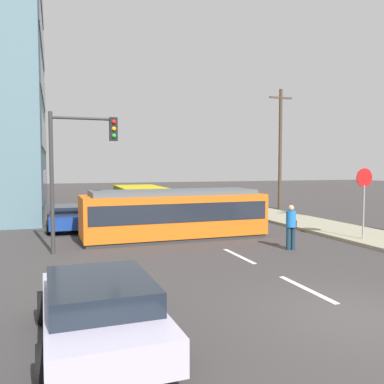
{
  "coord_description": "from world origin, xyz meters",
  "views": [
    {
      "loc": [
        -5.98,
        -6.7,
        3.11
      ],
      "look_at": [
        -0.41,
        9.82,
        2.0
      ],
      "focal_mm": 38.22,
      "sensor_mm": 36.0,
      "label": 1
    }
  ],
  "objects_px": {
    "city_bus": "(141,201)",
    "stop_sign": "(364,189)",
    "pedestrian_crossing": "(291,224)",
    "utility_pole_mid": "(280,147)",
    "streetcar_tram": "(174,213)",
    "parked_sedan_mid": "(68,217)",
    "parked_sedan_near": "(99,308)",
    "traffic_light_mast": "(78,156)"
  },
  "relations": [
    {
      "from": "city_bus",
      "to": "stop_sign",
      "type": "bearing_deg",
      "value": -54.85
    },
    {
      "from": "pedestrian_crossing",
      "to": "utility_pole_mid",
      "type": "bearing_deg",
      "value": 60.89
    },
    {
      "from": "streetcar_tram",
      "to": "stop_sign",
      "type": "bearing_deg",
      "value": -25.81
    },
    {
      "from": "streetcar_tram",
      "to": "city_bus",
      "type": "bearing_deg",
      "value": 90.7
    },
    {
      "from": "parked_sedan_mid",
      "to": "parked_sedan_near",
      "type": "bearing_deg",
      "value": -89.63
    },
    {
      "from": "stop_sign",
      "to": "utility_pole_mid",
      "type": "relative_size",
      "value": 0.33
    },
    {
      "from": "pedestrian_crossing",
      "to": "parked_sedan_near",
      "type": "xyz_separation_m",
      "value": [
        -7.6,
        -5.94,
        -0.32
      ]
    },
    {
      "from": "streetcar_tram",
      "to": "parked_sedan_near",
      "type": "bearing_deg",
      "value": -113.23
    },
    {
      "from": "city_bus",
      "to": "traffic_light_mast",
      "type": "distance_m",
      "value": 9.62
    },
    {
      "from": "parked_sedan_near",
      "to": "parked_sedan_mid",
      "type": "height_order",
      "value": "same"
    },
    {
      "from": "parked_sedan_near",
      "to": "parked_sedan_mid",
      "type": "distance_m",
      "value": 13.63
    },
    {
      "from": "stop_sign",
      "to": "pedestrian_crossing",
      "type": "bearing_deg",
      "value": -174.73
    },
    {
      "from": "pedestrian_crossing",
      "to": "traffic_light_mast",
      "type": "relative_size",
      "value": 0.33
    },
    {
      "from": "city_bus",
      "to": "parked_sedan_near",
      "type": "xyz_separation_m",
      "value": [
        -4.07,
        -16.38,
        -0.47
      ]
    },
    {
      "from": "utility_pole_mid",
      "to": "traffic_light_mast",
      "type": "bearing_deg",
      "value": -143.34
    },
    {
      "from": "parked_sedan_mid",
      "to": "traffic_light_mast",
      "type": "xyz_separation_m",
      "value": [
        0.21,
        -5.7,
        2.85
      ]
    },
    {
      "from": "parked_sedan_mid",
      "to": "utility_pole_mid",
      "type": "relative_size",
      "value": 0.48
    },
    {
      "from": "parked_sedan_mid",
      "to": "city_bus",
      "type": "bearing_deg",
      "value": 33.45
    },
    {
      "from": "pedestrian_crossing",
      "to": "utility_pole_mid",
      "type": "distance_m",
      "value": 15.21
    },
    {
      "from": "city_bus",
      "to": "utility_pole_mid",
      "type": "height_order",
      "value": "utility_pole_mid"
    },
    {
      "from": "stop_sign",
      "to": "traffic_light_mast",
      "type": "bearing_deg",
      "value": 171.42
    },
    {
      "from": "pedestrian_crossing",
      "to": "stop_sign",
      "type": "height_order",
      "value": "stop_sign"
    },
    {
      "from": "streetcar_tram",
      "to": "stop_sign",
      "type": "height_order",
      "value": "stop_sign"
    },
    {
      "from": "stop_sign",
      "to": "utility_pole_mid",
      "type": "bearing_deg",
      "value": 74.02
    },
    {
      "from": "pedestrian_crossing",
      "to": "traffic_light_mast",
      "type": "bearing_deg",
      "value": 165.02
    },
    {
      "from": "streetcar_tram",
      "to": "pedestrian_crossing",
      "type": "relative_size",
      "value": 4.7
    },
    {
      "from": "streetcar_tram",
      "to": "parked_sedan_near",
      "type": "distance_m",
      "value": 10.53
    },
    {
      "from": "traffic_light_mast",
      "to": "utility_pole_mid",
      "type": "xyz_separation_m",
      "value": [
        14.67,
        10.92,
        1.01
      ]
    },
    {
      "from": "parked_sedan_near",
      "to": "pedestrian_crossing",
      "type": "bearing_deg",
      "value": 38.0
    },
    {
      "from": "streetcar_tram",
      "to": "stop_sign",
      "type": "xyz_separation_m",
      "value": [
        7.04,
        -3.4,
        1.11
      ]
    },
    {
      "from": "parked_sedan_near",
      "to": "stop_sign",
      "type": "distance_m",
      "value": 12.92
    },
    {
      "from": "city_bus",
      "to": "parked_sedan_mid",
      "type": "distance_m",
      "value": 5.0
    },
    {
      "from": "pedestrian_crossing",
      "to": "parked_sedan_mid",
      "type": "relative_size",
      "value": 0.4
    },
    {
      "from": "stop_sign",
      "to": "utility_pole_mid",
      "type": "distance_m",
      "value": 13.3
    },
    {
      "from": "city_bus",
      "to": "pedestrian_crossing",
      "type": "relative_size",
      "value": 3.56
    },
    {
      "from": "parked_sedan_mid",
      "to": "stop_sign",
      "type": "distance_m",
      "value": 13.56
    },
    {
      "from": "parked_sedan_near",
      "to": "streetcar_tram",
      "type": "bearing_deg",
      "value": 66.77
    },
    {
      "from": "pedestrian_crossing",
      "to": "utility_pole_mid",
      "type": "xyz_separation_m",
      "value": [
        7.2,
        12.92,
        3.54
      ]
    },
    {
      "from": "city_bus",
      "to": "stop_sign",
      "type": "relative_size",
      "value": 2.07
    },
    {
      "from": "city_bus",
      "to": "stop_sign",
      "type": "xyz_separation_m",
      "value": [
        7.12,
        -10.11,
        1.1
      ]
    },
    {
      "from": "city_bus",
      "to": "streetcar_tram",
      "type": "bearing_deg",
      "value": -89.3
    },
    {
      "from": "pedestrian_crossing",
      "to": "parked_sedan_mid",
      "type": "xyz_separation_m",
      "value": [
        -7.69,
        7.7,
        -0.32
      ]
    }
  ]
}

